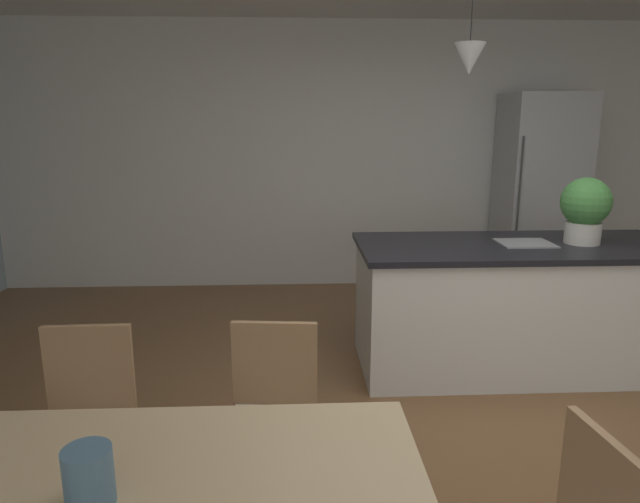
# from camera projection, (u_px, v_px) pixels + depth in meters

# --- Properties ---
(ground_plane) EXTENTS (10.00, 8.40, 0.04)m
(ground_plane) POSITION_uv_depth(u_px,v_px,m) (482.00, 455.00, 3.02)
(ground_plane) COLOR brown
(wall_back_kitchen) EXTENTS (10.00, 0.12, 2.70)m
(wall_back_kitchen) POSITION_uv_depth(u_px,v_px,m) (388.00, 157.00, 5.87)
(wall_back_kitchen) COLOR silver
(wall_back_kitchen) RESTS_ON ground_plane
(chair_far_right) EXTENTS (0.44, 0.44, 0.87)m
(chair_far_right) POSITION_uv_depth(u_px,v_px,m) (272.00, 419.00, 2.42)
(chair_far_right) COLOR #A87F56
(chair_far_right) RESTS_ON ground_plane
(chair_far_left) EXTENTS (0.41, 0.41, 0.87)m
(chair_far_left) POSITION_uv_depth(u_px,v_px,m) (84.00, 424.00, 2.39)
(chair_far_left) COLOR #A87F56
(chair_far_left) RESTS_ON ground_plane
(kitchen_island) EXTENTS (2.24, 0.93, 0.91)m
(kitchen_island) POSITION_uv_depth(u_px,v_px,m) (516.00, 304.00, 3.97)
(kitchen_island) COLOR silver
(kitchen_island) RESTS_ON ground_plane
(refrigerator) EXTENTS (0.76, 0.67, 1.99)m
(refrigerator) POSITION_uv_depth(u_px,v_px,m) (539.00, 195.00, 5.63)
(refrigerator) COLOR #B2B5B7
(refrigerator) RESTS_ON ground_plane
(pendant_over_island_main) EXTENTS (0.20, 0.20, 0.69)m
(pendant_over_island_main) POSITION_uv_depth(u_px,v_px,m) (469.00, 59.00, 3.57)
(pendant_over_island_main) COLOR black
(potted_plant_on_island) EXTENTS (0.33, 0.33, 0.46)m
(potted_plant_on_island) POSITION_uv_depth(u_px,v_px,m) (585.00, 208.00, 3.83)
(potted_plant_on_island) COLOR beige
(potted_plant_on_island) RESTS_ON kitchen_island
(vase_on_dining_table) EXTENTS (0.13, 0.13, 0.16)m
(vase_on_dining_table) POSITION_uv_depth(u_px,v_px,m) (89.00, 477.00, 1.47)
(vase_on_dining_table) COLOR slate
(vase_on_dining_table) RESTS_ON dining_table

